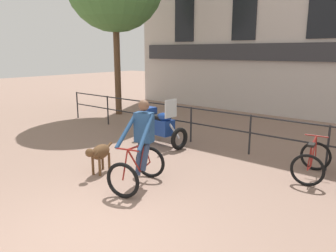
# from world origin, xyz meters

# --- Properties ---
(ground_plane) EXTENTS (60.00, 60.00, 0.00)m
(ground_plane) POSITION_xyz_m (0.00, 0.00, 0.00)
(ground_plane) COLOR #8E7060
(canal_railing) EXTENTS (15.05, 0.05, 1.05)m
(canal_railing) POSITION_xyz_m (-0.00, 5.20, 0.71)
(canal_railing) COLOR #232326
(canal_railing) RESTS_ON ground_plane
(cyclist_with_bike) EXTENTS (0.98, 1.31, 1.70)m
(cyclist_with_bike) POSITION_xyz_m (-0.78, 1.97, 0.76)
(cyclist_with_bike) COLOR black
(cyclist_with_bike) RESTS_ON ground_plane
(dog) EXTENTS (0.42, 0.94, 0.66)m
(dog) POSITION_xyz_m (-1.90, 1.84, 0.47)
(dog) COLOR brown
(dog) RESTS_ON ground_plane
(parked_motorcycle) EXTENTS (1.70, 0.75, 1.35)m
(parked_motorcycle) POSITION_xyz_m (-2.43, 4.42, 0.56)
(parked_motorcycle) COLOR black
(parked_motorcycle) RESTS_ON ground_plane
(parked_bicycle_near_lamp) EXTENTS (0.80, 1.19, 0.86)m
(parked_bicycle_near_lamp) POSITION_xyz_m (1.75, 4.54, 0.36)
(parked_bicycle_near_lamp) COLOR black
(parked_bicycle_near_lamp) RESTS_ON ground_plane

